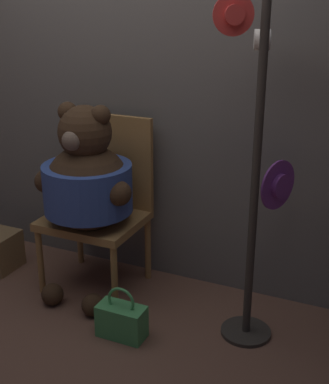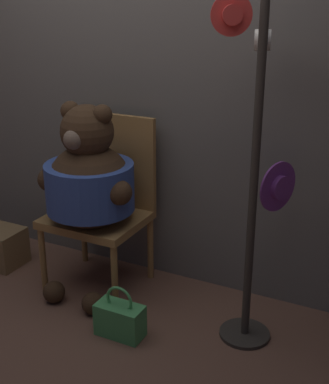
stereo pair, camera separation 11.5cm
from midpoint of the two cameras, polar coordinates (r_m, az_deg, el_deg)
The scene contains 6 objects.
ground_plane at distance 3.34m, azimuth -9.73°, elevation -12.27°, with size 14.00×14.00×0.00m, color brown.
wall_back at distance 3.43m, azimuth -4.67°, elevation 10.70°, with size 8.00×0.10×2.42m.
chair at distance 3.40m, azimuth -7.74°, elevation -0.67°, with size 0.59×0.50×1.08m.
teddy_bear at distance 3.20m, azimuth -9.29°, elevation 0.98°, with size 0.64×0.57×1.21m.
hat_display_rack at distance 2.75m, azimuth 8.74°, elevation 1.89°, with size 0.35×0.44×1.84m.
handbag_on_ground at distance 3.04m, azimuth -5.71°, elevation -13.46°, with size 0.27×0.14×0.31m.
Camera 1 is at (1.59, -2.31, 1.80)m, focal length 50.00 mm.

